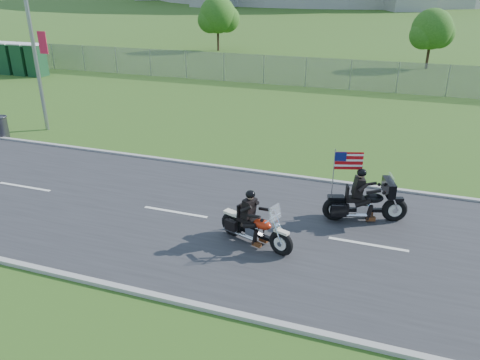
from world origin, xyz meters
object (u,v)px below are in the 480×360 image
(streetlight, at_px, (31,9))
(porta_toilet_b, at_px, (22,60))
(porta_toilet_a, at_px, (36,61))
(motorcycle_follow, at_px, (365,204))
(trash_can, at_px, (2,127))
(porta_toilet_c, at_px, (7,59))
(motorcycle_lead, at_px, (255,228))

(streetlight, distance_m, porta_toilet_b, 16.33)
(porta_toilet_a, distance_m, motorcycle_follow, 30.06)
(motorcycle_follow, bearing_deg, streetlight, 146.12)
(streetlight, xyz_separation_m, porta_toilet_b, (-11.42, 10.78, -4.49))
(trash_can, bearing_deg, porta_toilet_c, 132.60)
(streetlight, distance_m, porta_toilet_a, 15.39)
(motorcycle_follow, bearing_deg, porta_toilet_c, 134.40)
(porta_toilet_b, bearing_deg, trash_can, -51.01)
(streetlight, bearing_deg, porta_toilet_c, 139.94)
(porta_toilet_a, bearing_deg, streetlight, -47.09)
(streetlight, relative_size, porta_toilet_c, 4.35)
(porta_toilet_a, bearing_deg, trash_can, -55.04)
(motorcycle_lead, xyz_separation_m, motorcycle_follow, (2.77, 2.44, 0.07))
(porta_toilet_a, distance_m, trash_can, 15.51)
(porta_toilet_c, distance_m, trash_can, 17.27)
(porta_toilet_b, height_order, motorcycle_lead, porta_toilet_b)
(motorcycle_lead, xyz_separation_m, trash_can, (-14.08, 5.29, -0.02))
(porta_toilet_c, bearing_deg, motorcycle_follow, -28.58)
(porta_toilet_a, relative_size, porta_toilet_c, 1.00)
(porta_toilet_c, xyz_separation_m, motorcycle_lead, (25.76, -17.99, -0.63))
(porta_toilet_c, bearing_deg, porta_toilet_a, 0.00)
(porta_toilet_b, relative_size, motorcycle_follow, 0.91)
(porta_toilet_c, xyz_separation_m, trash_can, (11.68, -12.70, -0.65))
(motorcycle_follow, bearing_deg, trash_can, 153.41)
(motorcycle_follow, bearing_deg, porta_toilet_b, 133.18)
(porta_toilet_a, height_order, trash_can, porta_toilet_a)
(motorcycle_lead, bearing_deg, streetlight, 170.16)
(porta_toilet_b, bearing_deg, streetlight, -43.35)
(motorcycle_lead, bearing_deg, porta_toilet_b, 162.83)
(porta_toilet_a, relative_size, trash_can, 2.30)
(porta_toilet_a, xyz_separation_m, porta_toilet_b, (-1.40, 0.00, 0.00))
(porta_toilet_c, bearing_deg, streetlight, -40.06)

